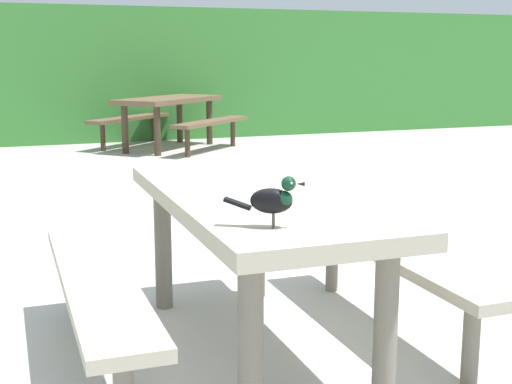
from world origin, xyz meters
TOP-DOWN VIEW (x-y plane):
  - ground_plane at (0.00, 0.00)m, footprint 60.00×60.00m
  - hedge_wall at (0.00, 8.99)m, footprint 28.00×2.29m
  - picnic_table_foreground at (-0.12, -0.29)m, footprint 1.71×1.81m
  - bird_grackle at (-0.28, -0.92)m, footprint 0.26×0.17m
  - picnic_table_mid_left at (1.25, 6.83)m, footprint 2.40×2.39m

SIDE VIEW (x-z plane):
  - ground_plane at x=0.00m, z-range 0.00..0.00m
  - picnic_table_foreground at x=-0.12m, z-range 0.19..0.93m
  - picnic_table_mid_left at x=1.25m, z-range 0.19..0.93m
  - bird_grackle at x=-0.28m, z-range 0.75..0.94m
  - hedge_wall at x=0.00m, z-range 0.00..2.08m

